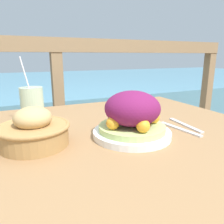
% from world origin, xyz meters
% --- Properties ---
extents(patio_table, '(1.14, 0.98, 0.70)m').
position_xyz_m(patio_table, '(0.00, 0.00, 0.62)').
color(patio_table, '#997047').
rests_on(patio_table, ground_plane).
extents(railing_fence, '(2.80, 0.08, 1.07)m').
position_xyz_m(railing_fence, '(0.00, 0.84, 0.80)').
color(railing_fence, '#937551').
rests_on(railing_fence, ground_plane).
extents(sea_backdrop, '(12.00, 4.00, 0.55)m').
position_xyz_m(sea_backdrop, '(0.00, 3.34, 0.27)').
color(sea_backdrop, '#568EA8').
rests_on(sea_backdrop, ground_plane).
extents(salad_plate, '(0.25, 0.25, 0.15)m').
position_xyz_m(salad_plate, '(0.06, -0.05, 0.77)').
color(salad_plate, white).
rests_on(salad_plate, patio_table).
extents(drink_glass, '(0.08, 0.08, 0.25)m').
position_xyz_m(drink_glass, '(-0.21, 0.23, 0.77)').
color(drink_glass, beige).
rests_on(drink_glass, patio_table).
extents(bread_basket, '(0.20, 0.20, 0.11)m').
position_xyz_m(bread_basket, '(-0.23, -0.00, 0.75)').
color(bread_basket, '#AD7F47').
rests_on(bread_basket, patio_table).
extents(fork, '(0.04, 0.18, 0.00)m').
position_xyz_m(fork, '(0.25, -0.06, 0.70)').
color(fork, silver).
rests_on(fork, patio_table).
extents(knife, '(0.03, 0.18, 0.00)m').
position_xyz_m(knife, '(0.30, -0.04, 0.70)').
color(knife, silver).
rests_on(knife, patio_table).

